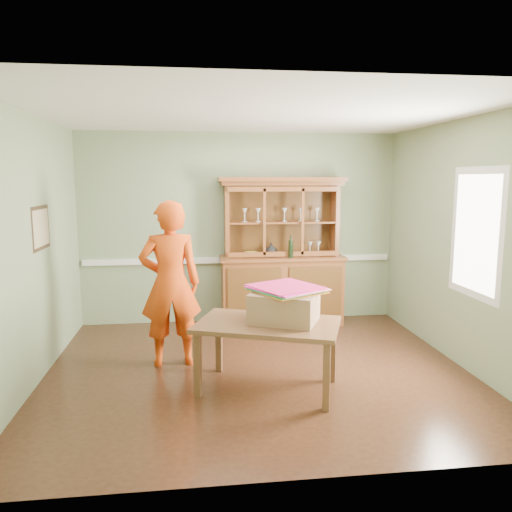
{
  "coord_description": "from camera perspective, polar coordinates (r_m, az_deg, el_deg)",
  "views": [
    {
      "loc": [
        -0.66,
        -5.1,
        2.05
      ],
      "look_at": [
        0.03,
        0.4,
        1.19
      ],
      "focal_mm": 35.0,
      "sensor_mm": 36.0,
      "label": 1
    }
  ],
  "objects": [
    {
      "name": "dining_table",
      "position": [
        4.89,
        1.36,
        -8.51
      ],
      "size": [
        1.55,
        1.23,
        0.68
      ],
      "rotation": [
        0.0,
        0.0,
        -0.36
      ],
      "color": "brown",
      "rests_on": "floor"
    },
    {
      "name": "framed_map",
      "position": [
        5.64,
        -23.33,
        2.97
      ],
      "size": [
        0.03,
        0.6,
        0.46
      ],
      "color": "#342414",
      "rests_on": "wall_left"
    },
    {
      "name": "cardboard_box",
      "position": [
        4.88,
        3.24,
        -5.84
      ],
      "size": [
        0.77,
        0.71,
        0.29
      ],
      "primitive_type": "cube",
      "rotation": [
        0.0,
        0.0,
        -0.43
      ],
      "color": "#916B4A",
      "rests_on": "dining_table"
    },
    {
      "name": "chair_rail",
      "position": [
        7.2,
        -1.82,
        -0.42
      ],
      "size": [
        4.41,
        0.05,
        0.08
      ],
      "primitive_type": "cube",
      "color": "white",
      "rests_on": "wall_back"
    },
    {
      "name": "wall_right",
      "position": [
        5.91,
        22.38,
        1.31
      ],
      "size": [
        0.0,
        4.0,
        4.0
      ],
      "primitive_type": "plane",
      "rotation": [
        1.57,
        0.0,
        -1.57
      ],
      "color": "gray",
      "rests_on": "floor"
    },
    {
      "name": "wall_back",
      "position": [
        7.16,
        -1.86,
        3.16
      ],
      "size": [
        4.5,
        0.0,
        4.5
      ],
      "primitive_type": "plane",
      "rotation": [
        1.57,
        0.0,
        0.0
      ],
      "color": "gray",
      "rests_on": "floor"
    },
    {
      "name": "china_hutch",
      "position": [
        7.09,
        2.92,
        -1.95
      ],
      "size": [
        1.77,
        0.58,
        2.08
      ],
      "color": "brown",
      "rests_on": "floor"
    },
    {
      "name": "window_panel",
      "position": [
        5.63,
        23.78,
        2.42
      ],
      "size": [
        0.03,
        0.96,
        1.36
      ],
      "color": "white",
      "rests_on": "wall_right"
    },
    {
      "name": "floor",
      "position": [
        5.53,
        0.19,
        -12.97
      ],
      "size": [
        4.5,
        4.5,
        0.0
      ],
      "primitive_type": "plane",
      "color": "#472716",
      "rests_on": "ground"
    },
    {
      "name": "person",
      "position": [
        5.55,
        -9.77,
        -3.15
      ],
      "size": [
        0.7,
        0.5,
        1.83
      ],
      "primitive_type": "imported",
      "rotation": [
        0.0,
        0.0,
        3.23
      ],
      "color": "#E4460E",
      "rests_on": "floor"
    },
    {
      "name": "kite_stack",
      "position": [
        4.89,
        3.69,
        -3.75
      ],
      "size": [
        0.79,
        0.79,
        0.05
      ],
      "rotation": [
        0.0,
        0.0,
        0.5
      ],
      "color": "orange",
      "rests_on": "cardboard_box"
    },
    {
      "name": "wall_front",
      "position": [
        3.24,
        4.74,
        -3.74
      ],
      "size": [
        4.5,
        0.0,
        4.5
      ],
      "primitive_type": "plane",
      "rotation": [
        -1.57,
        0.0,
        0.0
      ],
      "color": "gray",
      "rests_on": "floor"
    },
    {
      "name": "wall_left",
      "position": [
        5.39,
        -24.28,
        0.52
      ],
      "size": [
        0.0,
        4.0,
        4.0
      ],
      "primitive_type": "plane",
      "rotation": [
        1.57,
        0.0,
        1.57
      ],
      "color": "gray",
      "rests_on": "floor"
    },
    {
      "name": "ceiling",
      "position": [
        5.18,
        0.2,
        15.98
      ],
      "size": [
        4.5,
        4.5,
        0.0
      ],
      "primitive_type": "plane",
      "rotation": [
        3.14,
        0.0,
        0.0
      ],
      "color": "white",
      "rests_on": "wall_back"
    }
  ]
}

